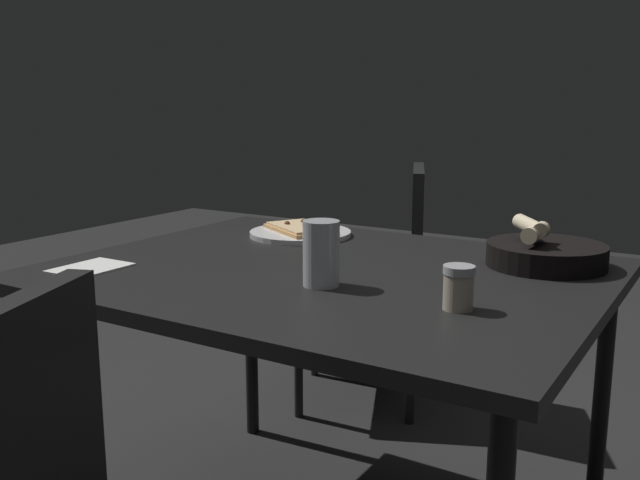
% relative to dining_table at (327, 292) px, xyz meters
% --- Properties ---
extents(dining_table, '(0.94, 1.19, 0.71)m').
position_rel_dining_table_xyz_m(dining_table, '(0.00, 0.00, 0.00)').
color(dining_table, black).
rests_on(dining_table, ground).
extents(pizza_plate, '(0.28, 0.28, 0.04)m').
position_rel_dining_table_xyz_m(pizza_plate, '(0.28, 0.26, 0.07)').
color(pizza_plate, silver).
rests_on(pizza_plate, dining_table).
extents(bread_basket, '(0.27, 0.27, 0.11)m').
position_rel_dining_table_xyz_m(bread_basket, '(0.27, -0.41, 0.09)').
color(bread_basket, black).
rests_on(bread_basket, dining_table).
extents(beer_glass, '(0.07, 0.07, 0.13)m').
position_rel_dining_table_xyz_m(beer_glass, '(-0.14, -0.07, 0.12)').
color(beer_glass, silver).
rests_on(beer_glass, dining_table).
extents(pepper_shaker, '(0.06, 0.06, 0.08)m').
position_rel_dining_table_xyz_m(pepper_shaker, '(-0.15, -0.36, 0.09)').
color(pepper_shaker, '#BFB299').
rests_on(pepper_shaker, dining_table).
extents(napkin, '(0.16, 0.12, 0.00)m').
position_rel_dining_table_xyz_m(napkin, '(-0.28, 0.45, 0.06)').
color(napkin, white).
rests_on(napkin, dining_table).
extents(chair_far, '(0.58, 0.58, 0.85)m').
position_rel_dining_table_xyz_m(chair_far, '(0.87, 0.30, -0.16)').
color(chair_far, black).
rests_on(chair_far, ground).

